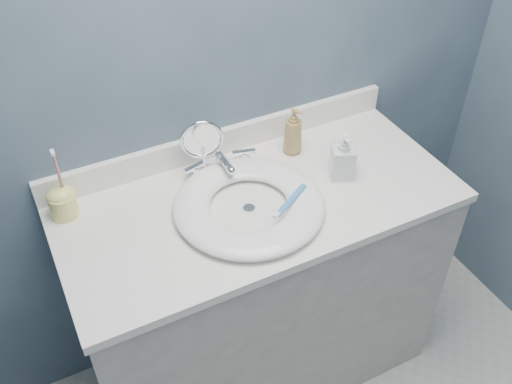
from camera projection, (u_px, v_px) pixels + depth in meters
back_wall at (218, 64)px, 1.70m from camera, size 2.20×0.02×2.40m
vanity_cabinet at (259, 294)px, 2.03m from camera, size 1.20×0.55×0.85m
countertop at (259, 202)px, 1.74m from camera, size 1.22×0.57×0.03m
backsplash at (223, 141)px, 1.88m from camera, size 1.22×0.02×0.09m
basin at (249, 205)px, 1.68m from camera, size 0.45×0.45×0.04m
drain at (249, 209)px, 1.69m from camera, size 0.04×0.04×0.01m
faucet at (221, 165)px, 1.81m from camera, size 0.25×0.13×0.07m
makeup_mirror at (202, 146)px, 1.75m from camera, size 0.13×0.08×0.20m
soap_bottle_amber at (293, 131)px, 1.85m from camera, size 0.08×0.08×0.17m
soap_bottle_clear at (343, 156)px, 1.76m from camera, size 0.09×0.10×0.16m
toothbrush_holder at (62, 201)px, 1.64m from camera, size 0.08×0.08×0.23m
toothbrush_lying at (290, 201)px, 1.65m from camera, size 0.16×0.10×0.02m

